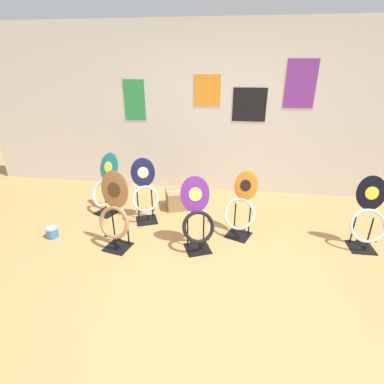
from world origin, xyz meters
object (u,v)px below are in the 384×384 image
(paint_can, at_px, (52,232))
(toilet_seat_display_teal_sax, at_px, (106,186))
(toilet_seat_display_navy_moon, at_px, (145,191))
(storage_box, at_px, (179,199))
(toilet_seat_display_purple_note, at_px, (197,220))
(toilet_seat_display_orange_sun, at_px, (241,207))
(toilet_seat_display_jazz_black, at_px, (368,216))
(toilet_seat_display_woodgrain, at_px, (115,215))

(paint_can, bearing_deg, toilet_seat_display_teal_sax, 60.73)
(toilet_seat_display_navy_moon, bearing_deg, storage_box, 51.09)
(toilet_seat_display_purple_note, xyz_separation_m, storage_box, (-0.42, 1.03, -0.25))
(toilet_seat_display_purple_note, height_order, paint_can, toilet_seat_display_purple_note)
(toilet_seat_display_orange_sun, distance_m, toilet_seat_display_jazz_black, 1.44)
(storage_box, bearing_deg, toilet_seat_display_woodgrain, -114.18)
(toilet_seat_display_orange_sun, height_order, paint_can, toilet_seat_display_orange_sun)
(toilet_seat_display_jazz_black, bearing_deg, toilet_seat_display_woodgrain, -171.26)
(toilet_seat_display_purple_note, bearing_deg, toilet_seat_display_teal_sax, 153.04)
(toilet_seat_display_purple_note, distance_m, toilet_seat_display_teal_sax, 1.59)
(toilet_seat_display_orange_sun, bearing_deg, toilet_seat_display_woodgrain, -160.46)
(toilet_seat_display_woodgrain, bearing_deg, toilet_seat_display_orange_sun, 19.54)
(toilet_seat_display_teal_sax, bearing_deg, storage_box, 17.26)
(toilet_seat_display_navy_moon, xyz_separation_m, paint_can, (-1.04, -0.60, -0.37))
(toilet_seat_display_purple_note, bearing_deg, toilet_seat_display_orange_sun, 37.81)
(paint_can, xyz_separation_m, storage_box, (1.42, 1.06, 0.06))
(toilet_seat_display_woodgrain, height_order, toilet_seat_display_teal_sax, toilet_seat_display_woodgrain)
(toilet_seat_display_purple_note, height_order, toilet_seat_display_orange_sun, toilet_seat_display_purple_note)
(storage_box, bearing_deg, toilet_seat_display_teal_sax, -162.74)
(toilet_seat_display_woodgrain, bearing_deg, paint_can, 174.43)
(toilet_seat_display_teal_sax, xyz_separation_m, paint_can, (-0.42, -0.75, -0.33))
(toilet_seat_display_navy_moon, bearing_deg, toilet_seat_display_jazz_black, -5.24)
(toilet_seat_display_woodgrain, xyz_separation_m, storage_box, (0.52, 1.15, -0.30))
(toilet_seat_display_purple_note, bearing_deg, toilet_seat_display_woodgrain, -172.46)
(toilet_seat_display_navy_moon, distance_m, paint_can, 1.26)
(toilet_seat_display_orange_sun, relative_size, toilet_seat_display_teal_sax, 0.95)
(toilet_seat_display_jazz_black, bearing_deg, toilet_seat_display_purple_note, -170.68)
(toilet_seat_display_navy_moon, height_order, toilet_seat_display_jazz_black, toilet_seat_display_navy_moon)
(toilet_seat_display_jazz_black, bearing_deg, toilet_seat_display_navy_moon, 174.76)
(toilet_seat_display_navy_moon, xyz_separation_m, toilet_seat_display_teal_sax, (-0.62, 0.15, -0.03))
(toilet_seat_display_purple_note, distance_m, toilet_seat_display_orange_sun, 0.63)
(toilet_seat_display_woodgrain, xyz_separation_m, toilet_seat_display_teal_sax, (-0.48, 0.84, -0.03))
(toilet_seat_display_orange_sun, xyz_separation_m, toilet_seat_display_teal_sax, (-1.91, 0.34, 0.02))
(toilet_seat_display_purple_note, distance_m, paint_can, 1.86)
(toilet_seat_display_purple_note, xyz_separation_m, paint_can, (-1.84, -0.04, -0.31))
(toilet_seat_display_navy_moon, relative_size, toilet_seat_display_woodgrain, 0.93)
(toilet_seat_display_jazz_black, bearing_deg, toilet_seat_display_teal_sax, 173.13)
(toilet_seat_display_jazz_black, relative_size, paint_can, 5.79)
(paint_can, bearing_deg, toilet_seat_display_woodgrain, -5.57)
(toilet_seat_display_navy_moon, distance_m, toilet_seat_display_jazz_black, 2.73)
(toilet_seat_display_orange_sun, bearing_deg, toilet_seat_display_jazz_black, -2.68)
(toilet_seat_display_jazz_black, height_order, storage_box, toilet_seat_display_jazz_black)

